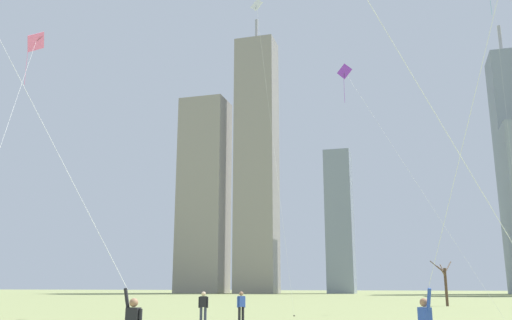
% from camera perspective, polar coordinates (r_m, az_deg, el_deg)
% --- Properties ---
extents(kite_flyer_far_back_red, '(3.18, 4.54, 11.54)m').
position_cam_1_polar(kite_flyer_far_back_red, '(14.19, 19.26, -8.73)').
color(kite_flyer_far_back_red, gray).
rests_on(kite_flyer_far_back_red, ground).
extents(kite_flyer_midfield_right_yellow, '(7.71, 0.96, 12.20)m').
position_cam_1_polar(kite_flyer_midfield_right_yellow, '(15.59, -18.12, -5.65)').
color(kite_flyer_midfield_right_yellow, '#33384C').
rests_on(kite_flyer_midfield_right_yellow, ground).
extents(kite_flyer_midfield_left_orange, '(5.98, 2.80, 12.43)m').
position_cam_1_polar(kite_flyer_midfield_left_orange, '(11.71, 22.20, -3.88)').
color(kite_flyer_midfield_left_orange, gray).
rests_on(kite_flyer_midfield_left_orange, ground).
extents(bystander_watching_nearby, '(0.50, 0.26, 1.62)m').
position_cam_1_polar(bystander_watching_nearby, '(28.57, -5.61, -15.15)').
color(bystander_watching_nearby, '#33384C').
rests_on(bystander_watching_nearby, ground).
extents(bystander_far_off_by_trees, '(0.37, 0.42, 1.62)m').
position_cam_1_polar(bystander_far_off_by_trees, '(28.84, -1.58, -15.19)').
color(bystander_far_off_by_trees, black).
rests_on(bystander_far_off_by_trees, ground).
extents(distant_kite_drifting_right_purple, '(7.78, 2.73, 14.82)m').
position_cam_1_polar(distant_kite_drifting_right_purple, '(31.97, 10.34, 7.68)').
color(distant_kite_drifting_right_purple, purple).
rests_on(distant_kite_drifting_right_purple, ground).
extents(distant_kite_low_near_trees_teal, '(0.81, 2.88, 27.35)m').
position_cam_1_polar(distant_kite_low_near_trees_teal, '(52.04, 24.03, 13.96)').
color(distant_kite_low_near_trees_teal, teal).
rests_on(distant_kite_low_near_trees_teal, ground).
extents(distant_kite_high_overhead_white, '(3.23, 0.70, 23.08)m').
position_cam_1_polar(distant_kite_high_overhead_white, '(41.20, 0.29, 14.27)').
color(distant_kite_high_overhead_white, white).
rests_on(distant_kite_high_overhead_white, ground).
extents(bare_tree_far_right_edge, '(2.10, 2.59, 4.25)m').
position_cam_1_polar(bare_tree_far_right_edge, '(55.61, 19.44, -12.20)').
color(bare_tree_far_right_edge, '#4C3828').
rests_on(bare_tree_far_right_edge, ground).
extents(skyline_squat_block, '(11.76, 9.66, 50.25)m').
position_cam_1_polar(skyline_squat_block, '(140.35, -5.54, -3.57)').
color(skyline_squat_block, gray).
rests_on(skyline_squat_block, ground).
extents(skyline_mid_tower_left, '(6.43, 6.91, 34.95)m').
position_cam_1_polar(skyline_mid_tower_left, '(135.02, 8.87, -6.38)').
color(skyline_mid_tower_left, gray).
rests_on(skyline_mid_tower_left, ground).
extents(skyline_tall_tower, '(10.12, 7.44, 71.91)m').
position_cam_1_polar(skyline_tall_tower, '(136.32, 0.06, -0.11)').
color(skyline_tall_tower, gray).
rests_on(skyline_tall_tower, ground).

